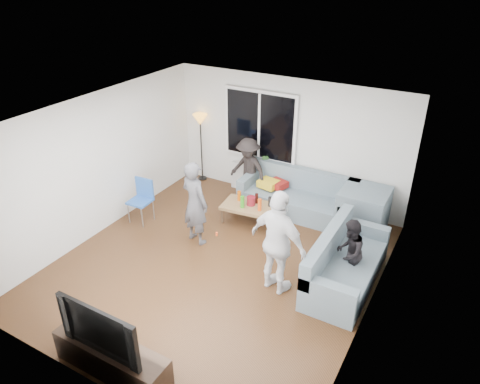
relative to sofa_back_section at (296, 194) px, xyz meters
The scene contains 32 objects.
floor 2.36m from the sofa_back_section, 101.37° to the right, with size 5.00×5.50×0.04m, color #56351C.
ceiling 3.19m from the sofa_back_section, 101.37° to the right, with size 5.00×5.50×0.04m, color white.
wall_back 1.11m from the sofa_back_section, 132.40° to the left, with size 5.00×0.04×2.60m, color silver.
wall_front 5.14m from the sofa_back_section, 95.18° to the right, with size 5.00×0.04×2.60m, color silver.
wall_left 3.84m from the sofa_back_section, 142.67° to the right, with size 0.04×5.50×2.60m, color silver.
wall_right 3.19m from the sofa_back_section, 47.73° to the right, with size 0.04×5.50×2.60m, color silver.
window_frame 1.60m from the sofa_back_section, 158.32° to the left, with size 1.62×0.06×1.47m, color white.
window_glass 1.59m from the sofa_back_section, 160.22° to the left, with size 1.50×0.02×1.35m, color black.
window_mullion 1.59m from the sofa_back_section, 160.70° to the left, with size 0.05×0.03×1.35m, color white.
radiator 1.13m from the sofa_back_section, 160.22° to the left, with size 1.30×0.12×0.62m, color silver.
potted_plant 1.03m from the sofa_back_section, 158.80° to the left, with size 0.18×0.15×0.34m, color #2D5923.
vase 1.48m from the sofa_back_section, 166.00° to the left, with size 0.18×0.18×0.18m, color white.
sofa_back_section is the anchor object (origin of this frame).
sofa_right_section 2.27m from the sofa_back_section, 46.50° to the right, with size 0.85×2.00×0.85m, color slate, non-canonical shape.
sofa_corner 1.34m from the sofa_back_section, ahead, with size 0.85×0.85×0.85m, color slate.
cushion_yellow 0.62m from the sofa_back_section, behind, with size 0.38×0.32×0.14m, color yellow.
cushion_red 0.46m from the sofa_back_section, behind, with size 0.36×0.30×0.13m, color maroon.
coffee_table 1.04m from the sofa_back_section, 125.59° to the right, with size 1.10×0.60×0.40m, color #977449.
pitcher 1.00m from the sofa_back_section, 127.41° to the right, with size 0.17×0.17×0.17m, color maroon.
side_chair 3.08m from the sofa_back_section, 144.35° to the right, with size 0.40×0.40×0.86m, color #295CB3, non-canonical shape.
floor_lamp 2.56m from the sofa_back_section, behind, with size 0.32×0.32×1.56m, color orange, non-canonical shape.
player_left 2.21m from the sofa_back_section, 122.94° to the right, with size 0.57×0.38×1.57m, color #49494E.
player_right 2.46m from the sofa_back_section, 73.94° to the right, with size 1.01×0.42×1.72m, color white.
spectator_right 2.25m from the sofa_back_section, 45.82° to the right, with size 0.54×0.42×1.12m, color black.
spectator_back 1.15m from the sofa_back_section, behind, with size 0.89×0.51×1.38m, color black.
tv_console 4.79m from the sofa_back_section, 95.24° to the right, with size 1.60×0.40×0.44m, color #312118.
television 4.80m from the sofa_back_section, 95.24° to the right, with size 1.19×0.16×0.69m, color black.
bottle_b 1.20m from the sofa_back_section, 126.02° to the right, with size 0.08×0.08×0.24m, color green.
bottle_d 0.98m from the sofa_back_section, 112.04° to the right, with size 0.07×0.07×0.24m, color #E75014.
bottle_a 1.17m from the sofa_back_section, 139.49° to the right, with size 0.07×0.07×0.20m, color #CD580C.
bottle_c 0.88m from the sofa_back_section, 128.92° to the right, with size 0.07×0.07×0.20m, color black.
bottle_e 0.72m from the sofa_back_section, 112.11° to the right, with size 0.07×0.07×0.19m, color black.
Camera 1 is at (3.33, -5.14, 4.66)m, focal length 33.45 mm.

